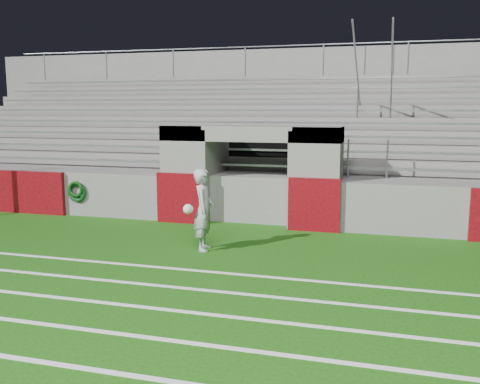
% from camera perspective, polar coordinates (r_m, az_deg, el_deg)
% --- Properties ---
extents(ground, '(90.00, 90.00, 0.00)m').
position_cam_1_polar(ground, '(11.25, -3.55, -6.87)').
color(ground, '#174B0C').
rests_on(ground, ground).
extents(field_markings, '(28.00, 8.09, 0.01)m').
position_cam_1_polar(field_markings, '(7.05, -17.98, -17.21)').
color(field_markings, white).
rests_on(field_markings, ground).
extents(stadium_structure, '(26.00, 8.48, 5.42)m').
position_cam_1_polar(stadium_structure, '(18.59, 4.70, 4.06)').
color(stadium_structure, slate).
rests_on(stadium_structure, ground).
extents(goalkeeper_with_ball, '(0.66, 0.73, 1.78)m').
position_cam_1_polar(goalkeeper_with_ball, '(11.56, -3.92, -1.90)').
color(goalkeeper_with_ball, '#A6ABAF').
rests_on(goalkeeper_with_ball, ground).
extents(hose_coil, '(0.58, 0.15, 0.61)m').
position_cam_1_polar(hose_coil, '(15.88, -17.04, 0.10)').
color(hose_coil, '#0B3B16').
rests_on(hose_coil, ground).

